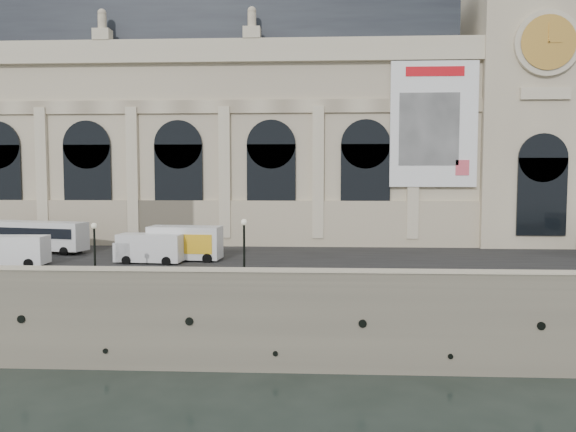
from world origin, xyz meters
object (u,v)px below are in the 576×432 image
van_b (9,251)px  bus_left (36,235)px  box_truck (180,243)px  lamp_right (244,250)px  lamp_left (95,252)px  van_c (147,248)px

van_b → bus_left: bearing=101.5°
box_truck → lamp_right: lamp_right is taller
bus_left → lamp_right: lamp_right is taller
bus_left → lamp_right: bearing=-30.9°
bus_left → van_b: (1.60, -7.82, -0.44)m
bus_left → van_b: 7.99m
lamp_left → lamp_right: 11.02m
box_truck → lamp_right: bearing=-53.0°
van_c → lamp_left: size_ratio=1.41×
van_c → lamp_left: (-1.43, -8.00, 0.79)m
box_truck → van_c: bearing=-146.6°
van_b → lamp_right: (20.88, -5.62, 0.95)m
van_b → van_c: (11.31, 1.97, 0.01)m
lamp_left → box_truck: bearing=67.5°
van_c → bus_left: bearing=155.6°
lamp_right → box_truck: bearing=127.0°
van_b → lamp_left: size_ratio=1.38×
van_c → lamp_right: lamp_right is taller
van_b → van_c: 11.48m
van_c → lamp_right: size_ratio=1.31×
bus_left → box_truck: (15.48, -4.16, -0.19)m
bus_left → lamp_left: size_ratio=2.55×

